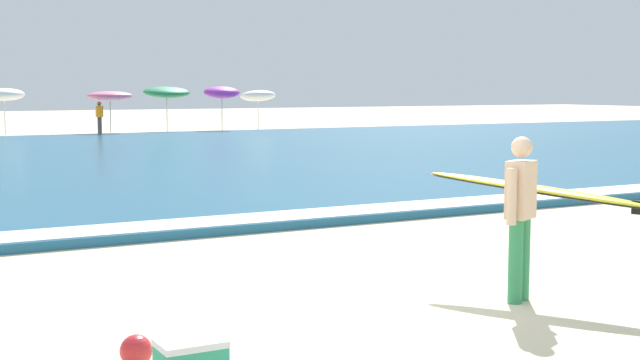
{
  "coord_description": "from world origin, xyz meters",
  "views": [
    {
      "loc": [
        -5.0,
        -7.55,
        2.23
      ],
      "look_at": [
        0.17,
        1.89,
        1.1
      ],
      "focal_mm": 49.51,
      "sensor_mm": 36.0,
      "label": 1
    }
  ],
  "objects_px": {
    "surfer_with_board": "(530,201)",
    "beach_ball": "(136,351)",
    "beach_umbrella_6": "(167,92)",
    "beach_umbrella_8": "(258,96)",
    "beach_umbrella_4": "(4,95)",
    "beach_umbrella_5": "(110,96)",
    "beachgoer_near_row_left": "(100,117)",
    "beach_umbrella_7": "(222,92)"
  },
  "relations": [
    {
      "from": "surfer_with_board",
      "to": "beach_ball",
      "type": "height_order",
      "value": "surfer_with_board"
    },
    {
      "from": "beach_umbrella_6",
      "to": "beach_ball",
      "type": "bearing_deg",
      "value": -109.3
    },
    {
      "from": "surfer_with_board",
      "to": "beach_umbrella_5",
      "type": "xyz_separation_m",
      "value": [
        4.88,
        34.08,
        0.81
      ]
    },
    {
      "from": "beach_umbrella_7",
      "to": "beach_umbrella_8",
      "type": "relative_size",
      "value": 1.08
    },
    {
      "from": "beach_umbrella_4",
      "to": "beach_umbrella_8",
      "type": "relative_size",
      "value": 1.02
    },
    {
      "from": "beach_umbrella_8",
      "to": "beach_umbrella_5",
      "type": "bearing_deg",
      "value": -167.56
    },
    {
      "from": "beach_umbrella_5",
      "to": "beach_umbrella_6",
      "type": "bearing_deg",
      "value": 18.62
    },
    {
      "from": "beach_umbrella_6",
      "to": "beach_umbrella_7",
      "type": "xyz_separation_m",
      "value": [
        2.53,
        -1.01,
        -0.01
      ]
    },
    {
      "from": "surfer_with_board",
      "to": "beach_umbrella_7",
      "type": "relative_size",
      "value": 1.11
    },
    {
      "from": "beach_umbrella_5",
      "to": "beach_umbrella_6",
      "type": "relative_size",
      "value": 0.89
    },
    {
      "from": "surfer_with_board",
      "to": "beach_umbrella_5",
      "type": "relative_size",
      "value": 1.23
    },
    {
      "from": "surfer_with_board",
      "to": "beach_ball",
      "type": "xyz_separation_m",
      "value": [
        -4.4,
        -0.32,
        -0.91
      ]
    },
    {
      "from": "surfer_with_board",
      "to": "beach_umbrella_6",
      "type": "distance_m",
      "value": 36.06
    },
    {
      "from": "beachgoer_near_row_left",
      "to": "beach_ball",
      "type": "height_order",
      "value": "beachgoer_near_row_left"
    },
    {
      "from": "beach_ball",
      "to": "beachgoer_near_row_left",
      "type": "bearing_deg",
      "value": 75.7
    },
    {
      "from": "beach_umbrella_6",
      "to": "beach_umbrella_7",
      "type": "height_order",
      "value": "beach_umbrella_6"
    },
    {
      "from": "beachgoer_near_row_left",
      "to": "beach_umbrella_4",
      "type": "bearing_deg",
      "value": 152.21
    },
    {
      "from": "beach_umbrella_5",
      "to": "beachgoer_near_row_left",
      "type": "relative_size",
      "value": 1.33
    },
    {
      "from": "surfer_with_board",
      "to": "beach_umbrella_7",
      "type": "height_order",
      "value": "beach_umbrella_7"
    },
    {
      "from": "beach_umbrella_6",
      "to": "beach_ball",
      "type": "xyz_separation_m",
      "value": [
        -12.42,
        -35.46,
        -1.87
      ]
    },
    {
      "from": "beach_umbrella_8",
      "to": "beachgoer_near_row_left",
      "type": "xyz_separation_m",
      "value": [
        -8.93,
        -1.56,
        -0.94
      ]
    },
    {
      "from": "beach_umbrella_6",
      "to": "beach_umbrella_4",
      "type": "bearing_deg",
      "value": 169.98
    },
    {
      "from": "beach_umbrella_4",
      "to": "beach_umbrella_6",
      "type": "xyz_separation_m",
      "value": [
        7.49,
        -1.32,
        0.09
      ]
    },
    {
      "from": "beach_umbrella_4",
      "to": "beach_ball",
      "type": "bearing_deg",
      "value": -97.62
    },
    {
      "from": "beach_ball",
      "to": "beach_umbrella_4",
      "type": "bearing_deg",
      "value": 82.38
    },
    {
      "from": "beach_ball",
      "to": "beach_umbrella_6",
      "type": "bearing_deg",
      "value": 70.7
    },
    {
      "from": "surfer_with_board",
      "to": "beach_ball",
      "type": "relative_size",
      "value": 9.92
    },
    {
      "from": "beach_umbrella_6",
      "to": "surfer_with_board",
      "type": "bearing_deg",
      "value": -102.85
    },
    {
      "from": "beach_umbrella_7",
      "to": "beach_umbrella_8",
      "type": "bearing_deg",
      "value": 32.86
    },
    {
      "from": "beach_umbrella_8",
      "to": "beach_umbrella_7",
      "type": "bearing_deg",
      "value": -147.14
    },
    {
      "from": "beach_umbrella_5",
      "to": "beach_umbrella_6",
      "type": "distance_m",
      "value": 3.31
    },
    {
      "from": "beach_umbrella_6",
      "to": "beach_umbrella_8",
      "type": "height_order",
      "value": "beach_umbrella_6"
    },
    {
      "from": "surfer_with_board",
      "to": "beachgoer_near_row_left",
      "type": "xyz_separation_m",
      "value": [
        4.45,
        34.4,
        -0.19
      ]
    },
    {
      "from": "beachgoer_near_row_left",
      "to": "beach_umbrella_6",
      "type": "bearing_deg",
      "value": 11.8
    },
    {
      "from": "beach_umbrella_7",
      "to": "beachgoer_near_row_left",
      "type": "height_order",
      "value": "beach_umbrella_7"
    },
    {
      "from": "surfer_with_board",
      "to": "beach_ball",
      "type": "bearing_deg",
      "value": -175.9
    },
    {
      "from": "beach_umbrella_5",
      "to": "beachgoer_near_row_left",
      "type": "distance_m",
      "value": 1.14
    },
    {
      "from": "beachgoer_near_row_left",
      "to": "beach_umbrella_5",
      "type": "bearing_deg",
      "value": -35.57
    },
    {
      "from": "beach_umbrella_5",
      "to": "beach_ball",
      "type": "xyz_separation_m",
      "value": [
        -9.28,
        -34.4,
        -1.72
      ]
    },
    {
      "from": "surfer_with_board",
      "to": "beach_umbrella_7",
      "type": "distance_m",
      "value": 35.73
    },
    {
      "from": "beach_umbrella_8",
      "to": "beachgoer_near_row_left",
      "type": "relative_size",
      "value": 1.37
    },
    {
      "from": "beach_umbrella_5",
      "to": "beach_umbrella_6",
      "type": "height_order",
      "value": "beach_umbrella_6"
    }
  ]
}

